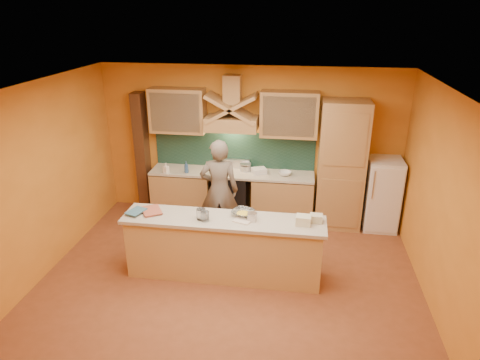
# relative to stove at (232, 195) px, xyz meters

# --- Properties ---
(floor) EXTENTS (5.50, 5.00, 0.01)m
(floor) POSITION_rel_stove_xyz_m (0.30, -2.20, -0.45)
(floor) COLOR brown
(floor) RESTS_ON ground
(ceiling) EXTENTS (5.50, 5.00, 0.01)m
(ceiling) POSITION_rel_stove_xyz_m (0.30, -2.20, 2.35)
(ceiling) COLOR white
(ceiling) RESTS_ON wall_back
(wall_back) EXTENTS (5.50, 0.02, 2.80)m
(wall_back) POSITION_rel_stove_xyz_m (0.30, 0.30, 0.95)
(wall_back) COLOR orange
(wall_back) RESTS_ON floor
(wall_front) EXTENTS (5.50, 0.02, 2.80)m
(wall_front) POSITION_rel_stove_xyz_m (0.30, -4.70, 0.95)
(wall_front) COLOR orange
(wall_front) RESTS_ON floor
(wall_left) EXTENTS (0.02, 5.00, 2.80)m
(wall_left) POSITION_rel_stove_xyz_m (-2.45, -2.20, 0.95)
(wall_left) COLOR orange
(wall_left) RESTS_ON floor
(wall_right) EXTENTS (0.02, 5.00, 2.80)m
(wall_right) POSITION_rel_stove_xyz_m (3.05, -2.20, 0.95)
(wall_right) COLOR orange
(wall_right) RESTS_ON floor
(base_cabinet_left) EXTENTS (1.10, 0.60, 0.86)m
(base_cabinet_left) POSITION_rel_stove_xyz_m (-0.95, 0.00, -0.02)
(base_cabinet_left) COLOR tan
(base_cabinet_left) RESTS_ON floor
(base_cabinet_right) EXTENTS (1.10, 0.60, 0.86)m
(base_cabinet_right) POSITION_rel_stove_xyz_m (0.95, 0.00, -0.02)
(base_cabinet_right) COLOR tan
(base_cabinet_right) RESTS_ON floor
(counter_top) EXTENTS (3.00, 0.62, 0.04)m
(counter_top) POSITION_rel_stove_xyz_m (-0.00, 0.00, 0.45)
(counter_top) COLOR #C0B6A2
(counter_top) RESTS_ON base_cabinet_left
(stove) EXTENTS (0.60, 0.58, 0.90)m
(stove) POSITION_rel_stove_xyz_m (0.00, 0.00, 0.00)
(stove) COLOR black
(stove) RESTS_ON floor
(backsplash) EXTENTS (3.00, 0.03, 0.70)m
(backsplash) POSITION_rel_stove_xyz_m (-0.00, 0.28, 0.80)
(backsplash) COLOR #17342B
(backsplash) RESTS_ON wall_back
(range_hood) EXTENTS (0.92, 0.50, 0.24)m
(range_hood) POSITION_rel_stove_xyz_m (0.00, 0.05, 1.37)
(range_hood) COLOR tan
(range_hood) RESTS_ON wall_back
(hood_chimney) EXTENTS (0.30, 0.30, 0.50)m
(hood_chimney) POSITION_rel_stove_xyz_m (0.00, 0.15, 1.95)
(hood_chimney) COLOR tan
(hood_chimney) RESTS_ON wall_back
(upper_cabinet_left) EXTENTS (1.00, 0.35, 0.80)m
(upper_cabinet_left) POSITION_rel_stove_xyz_m (-1.00, 0.12, 1.55)
(upper_cabinet_left) COLOR tan
(upper_cabinet_left) RESTS_ON wall_back
(upper_cabinet_right) EXTENTS (1.00, 0.35, 0.80)m
(upper_cabinet_right) POSITION_rel_stove_xyz_m (1.00, 0.12, 1.55)
(upper_cabinet_right) COLOR tan
(upper_cabinet_right) RESTS_ON wall_back
(pantry_column) EXTENTS (0.80, 0.60, 2.30)m
(pantry_column) POSITION_rel_stove_xyz_m (1.95, 0.00, 0.70)
(pantry_column) COLOR tan
(pantry_column) RESTS_ON floor
(fridge) EXTENTS (0.58, 0.60, 1.30)m
(fridge) POSITION_rel_stove_xyz_m (2.70, 0.00, 0.20)
(fridge) COLOR white
(fridge) RESTS_ON floor
(trim_column_left) EXTENTS (0.20, 0.30, 2.30)m
(trim_column_left) POSITION_rel_stove_xyz_m (-1.75, 0.15, 0.70)
(trim_column_left) COLOR #472816
(trim_column_left) RESTS_ON floor
(island_body) EXTENTS (2.80, 0.55, 0.88)m
(island_body) POSITION_rel_stove_xyz_m (0.20, -1.90, -0.01)
(island_body) COLOR tan
(island_body) RESTS_ON floor
(island_top) EXTENTS (2.90, 0.62, 0.05)m
(island_top) POSITION_rel_stove_xyz_m (0.20, -1.90, 0.47)
(island_top) COLOR #C0B6A2
(island_top) RESTS_ON island_body
(person) EXTENTS (0.68, 0.49, 1.77)m
(person) POSITION_rel_stove_xyz_m (-0.08, -0.79, 0.43)
(person) COLOR #70665B
(person) RESTS_ON floor
(pot_large) EXTENTS (0.31, 0.31, 0.17)m
(pot_large) POSITION_rel_stove_xyz_m (-0.20, -0.12, 0.54)
(pot_large) COLOR silver
(pot_large) RESTS_ON stove
(pot_small) EXTENTS (0.25, 0.25, 0.13)m
(pot_small) POSITION_rel_stove_xyz_m (0.24, 0.10, 0.51)
(pot_small) COLOR silver
(pot_small) RESTS_ON stove
(soap_bottle_a) EXTENTS (0.11, 0.11, 0.19)m
(soap_bottle_a) POSITION_rel_stove_xyz_m (-1.17, -0.22, 0.56)
(soap_bottle_a) COLOR white
(soap_bottle_a) RESTS_ON counter_top
(soap_bottle_b) EXTENTS (0.12, 0.12, 0.22)m
(soap_bottle_b) POSITION_rel_stove_xyz_m (-0.81, -0.17, 0.58)
(soap_bottle_b) COLOR #315588
(soap_bottle_b) RESTS_ON counter_top
(bowl_back) EXTENTS (0.31, 0.31, 0.07)m
(bowl_back) POSITION_rel_stove_xyz_m (0.97, -0.02, 0.51)
(bowl_back) COLOR silver
(bowl_back) RESTS_ON counter_top
(dish_rack) EXTENTS (0.31, 0.29, 0.09)m
(dish_rack) POSITION_rel_stove_xyz_m (0.50, 0.02, 0.52)
(dish_rack) COLOR silver
(dish_rack) RESTS_ON counter_top
(book_lower) EXTENTS (0.40, 0.43, 0.03)m
(book_lower) POSITION_rel_stove_xyz_m (-0.99, -1.92, 0.51)
(book_lower) COLOR #B0563E
(book_lower) RESTS_ON island_top
(book_upper) EXTENTS (0.29, 0.33, 0.02)m
(book_upper) POSITION_rel_stove_xyz_m (-1.18, -1.90, 0.53)
(book_upper) COLOR #3D6C87
(book_upper) RESTS_ON island_top
(jar_large) EXTENTS (0.16, 0.16, 0.15)m
(jar_large) POSITION_rel_stove_xyz_m (-0.11, -1.96, 0.57)
(jar_large) COLOR silver
(jar_large) RESTS_ON island_top
(jar_small) EXTENTS (0.13, 0.13, 0.14)m
(jar_small) POSITION_rel_stove_xyz_m (-0.04, -2.01, 0.57)
(jar_small) COLOR silver
(jar_small) RESTS_ON island_top
(kitchen_scale) EXTENTS (0.12, 0.12, 0.09)m
(kitchen_scale) POSITION_rel_stove_xyz_m (0.61, -1.90, 0.54)
(kitchen_scale) COLOR silver
(kitchen_scale) RESTS_ON island_top
(mixing_bowl) EXTENTS (0.40, 0.40, 0.08)m
(mixing_bowl) POSITION_rel_stove_xyz_m (0.46, -1.76, 0.53)
(mixing_bowl) COLOR white
(mixing_bowl) RESTS_ON island_top
(cloth) EXTENTS (0.29, 0.25, 0.02)m
(cloth) POSITION_rel_stove_xyz_m (0.48, -1.94, 0.50)
(cloth) COLOR beige
(cloth) RESTS_ON island_top
(grocery_bag_a) EXTENTS (0.21, 0.18, 0.13)m
(grocery_bag_a) POSITION_rel_stove_xyz_m (1.33, -1.92, 0.56)
(grocery_bag_a) COLOR beige
(grocery_bag_a) RESTS_ON island_top
(grocery_bag_b) EXTENTS (0.18, 0.15, 0.11)m
(grocery_bag_b) POSITION_rel_stove_xyz_m (1.50, -1.80, 0.55)
(grocery_bag_b) COLOR beige
(grocery_bag_b) RESTS_ON island_top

